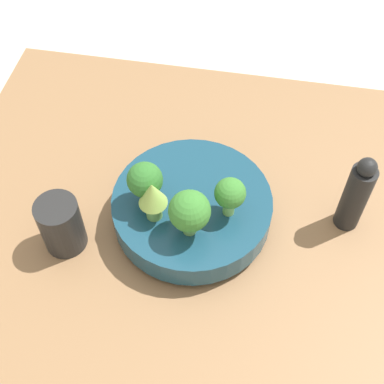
# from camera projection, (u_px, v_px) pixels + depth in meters

# --- Properties ---
(ground_plane) EXTENTS (6.00, 6.00, 0.00)m
(ground_plane) POSITION_uv_depth(u_px,v_px,m) (178.00, 243.00, 0.91)
(ground_plane) COLOR beige
(table) EXTENTS (0.82, 0.84, 0.03)m
(table) POSITION_uv_depth(u_px,v_px,m) (178.00, 238.00, 0.90)
(table) COLOR olive
(table) RESTS_ON ground_plane
(bowl) EXTENTS (0.26, 0.26, 0.06)m
(bowl) POSITION_uv_depth(u_px,v_px,m) (192.00, 208.00, 0.87)
(bowl) COLOR navy
(bowl) RESTS_ON table
(romanesco_piece_far) EXTENTS (0.04, 0.04, 0.08)m
(romanesco_piece_far) POSITION_uv_depth(u_px,v_px,m) (153.00, 197.00, 0.79)
(romanesco_piece_far) COLOR #609347
(romanesco_piece_far) RESTS_ON bowl
(broccoli_floret_left) EXTENTS (0.06, 0.06, 0.08)m
(broccoli_floret_left) POSITION_uv_depth(u_px,v_px,m) (190.00, 212.00, 0.78)
(broccoli_floret_left) COLOR #609347
(broccoli_floret_left) RESTS_ON bowl
(broccoli_floret_front) EXTENTS (0.05, 0.05, 0.07)m
(broccoli_floret_front) POSITION_uv_depth(u_px,v_px,m) (230.00, 194.00, 0.80)
(broccoli_floret_front) COLOR #7AB256
(broccoli_floret_front) RESTS_ON bowl
(broccoli_floret_back) EXTENTS (0.06, 0.06, 0.08)m
(broccoli_floret_back) POSITION_uv_depth(u_px,v_px,m) (145.00, 181.00, 0.81)
(broccoli_floret_back) COLOR #609347
(broccoli_floret_back) RESTS_ON bowl
(cup) EXTENTS (0.07, 0.07, 0.10)m
(cup) POSITION_uv_depth(u_px,v_px,m) (61.00, 225.00, 0.83)
(cup) COLOR black
(cup) RESTS_ON table
(pepper_mill) EXTENTS (0.04, 0.04, 0.16)m
(pepper_mill) POSITION_uv_depth(u_px,v_px,m) (356.00, 195.00, 0.84)
(pepper_mill) COLOR black
(pepper_mill) RESTS_ON table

